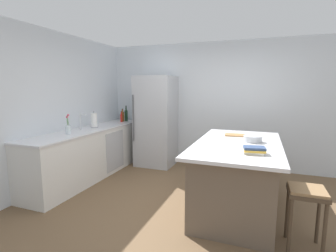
{
  "coord_description": "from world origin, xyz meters",
  "views": [
    {
      "loc": [
        0.87,
        -3.1,
        1.66
      ],
      "look_at": [
        -0.65,
        0.98,
        1.0
      ],
      "focal_mm": 26.94,
      "sensor_mm": 36.0,
      "label": 1
    }
  ],
  "objects_px": {
    "paper_towel_roll": "(94,121)",
    "hot_sauce_bottle": "(121,118)",
    "sink_faucet": "(81,121)",
    "whiskey_bottle": "(123,116)",
    "flower_vase": "(68,128)",
    "cookbook_stack": "(254,150)",
    "wine_bottle": "(126,115)",
    "cutting_board": "(235,135)",
    "kitchen_island": "(237,175)",
    "mixing_bowl": "(253,139)",
    "bar_stool": "(306,200)",
    "refrigerator": "(156,121)",
    "gin_bottle": "(126,115)"
  },
  "relations": [
    {
      "from": "wine_bottle",
      "to": "mixing_bowl",
      "type": "height_order",
      "value": "wine_bottle"
    },
    {
      "from": "kitchen_island",
      "to": "bar_stool",
      "type": "height_order",
      "value": "kitchen_island"
    },
    {
      "from": "flower_vase",
      "to": "whiskey_bottle",
      "type": "distance_m",
      "value": 1.7
    },
    {
      "from": "hot_sauce_bottle",
      "to": "mixing_bowl",
      "type": "height_order",
      "value": "hot_sauce_bottle"
    },
    {
      "from": "flower_vase",
      "to": "whiskey_bottle",
      "type": "xyz_separation_m",
      "value": [
        0.0,
        1.7,
        0.01
      ]
    },
    {
      "from": "cookbook_stack",
      "to": "kitchen_island",
      "type": "bearing_deg",
      "value": 112.57
    },
    {
      "from": "bar_stool",
      "to": "mixing_bowl",
      "type": "height_order",
      "value": "mixing_bowl"
    },
    {
      "from": "kitchen_island",
      "to": "sink_faucet",
      "type": "xyz_separation_m",
      "value": [
        -2.73,
        0.17,
        0.6
      ]
    },
    {
      "from": "refrigerator",
      "to": "cookbook_stack",
      "type": "relative_size",
      "value": 7.44
    },
    {
      "from": "cookbook_stack",
      "to": "wine_bottle",
      "type": "bearing_deg",
      "value": 143.65
    },
    {
      "from": "flower_vase",
      "to": "cutting_board",
      "type": "relative_size",
      "value": 1.04
    },
    {
      "from": "kitchen_island",
      "to": "wine_bottle",
      "type": "bearing_deg",
      "value": 149.35
    },
    {
      "from": "bar_stool",
      "to": "kitchen_island",
      "type": "bearing_deg",
      "value": 137.13
    },
    {
      "from": "sink_faucet",
      "to": "bar_stool",
      "type": "bearing_deg",
      "value": -13.97
    },
    {
      "from": "wine_bottle",
      "to": "hot_sauce_bottle",
      "type": "height_order",
      "value": "wine_bottle"
    },
    {
      "from": "flower_vase",
      "to": "wine_bottle",
      "type": "distance_m",
      "value": 1.79
    },
    {
      "from": "flower_vase",
      "to": "whiskey_bottle",
      "type": "relative_size",
      "value": 1.17
    },
    {
      "from": "flower_vase",
      "to": "cutting_board",
      "type": "distance_m",
      "value": 2.67
    },
    {
      "from": "flower_vase",
      "to": "sink_faucet",
      "type": "bearing_deg",
      "value": 101.28
    },
    {
      "from": "bar_stool",
      "to": "gin_bottle",
      "type": "height_order",
      "value": "gin_bottle"
    },
    {
      "from": "hot_sauce_bottle",
      "to": "mixing_bowl",
      "type": "distance_m",
      "value": 3.06
    },
    {
      "from": "whiskey_bottle",
      "to": "refrigerator",
      "type": "bearing_deg",
      "value": 2.05
    },
    {
      "from": "refrigerator",
      "to": "hot_sauce_bottle",
      "type": "relative_size",
      "value": 7.89
    },
    {
      "from": "paper_towel_roll",
      "to": "hot_sauce_bottle",
      "type": "bearing_deg",
      "value": 85.24
    },
    {
      "from": "gin_bottle",
      "to": "wine_bottle",
      "type": "height_order",
      "value": "wine_bottle"
    },
    {
      "from": "mixing_bowl",
      "to": "flower_vase",
      "type": "bearing_deg",
      "value": -172.5
    },
    {
      "from": "refrigerator",
      "to": "gin_bottle",
      "type": "relative_size",
      "value": 6.75
    },
    {
      "from": "bar_stool",
      "to": "mixing_bowl",
      "type": "xyz_separation_m",
      "value": [
        -0.57,
        0.82,
        0.43
      ]
    },
    {
      "from": "wine_bottle",
      "to": "hot_sauce_bottle",
      "type": "bearing_deg",
      "value": -94.01
    },
    {
      "from": "mixing_bowl",
      "to": "gin_bottle",
      "type": "bearing_deg",
      "value": 151.99
    },
    {
      "from": "refrigerator",
      "to": "mixing_bowl",
      "type": "xyz_separation_m",
      "value": [
        2.02,
        -1.36,
        0.02
      ]
    },
    {
      "from": "sink_faucet",
      "to": "whiskey_bottle",
      "type": "relative_size",
      "value": 1.06
    },
    {
      "from": "gin_bottle",
      "to": "paper_towel_roll",
      "type": "bearing_deg",
      "value": -91.49
    },
    {
      "from": "wine_bottle",
      "to": "cutting_board",
      "type": "distance_m",
      "value": 2.71
    },
    {
      "from": "hot_sauce_bottle",
      "to": "flower_vase",
      "type": "bearing_deg",
      "value": -91.22
    },
    {
      "from": "flower_vase",
      "to": "cookbook_stack",
      "type": "height_order",
      "value": "flower_vase"
    },
    {
      "from": "bar_stool",
      "to": "flower_vase",
      "type": "relative_size",
      "value": 2.0
    },
    {
      "from": "kitchen_island",
      "to": "cookbook_stack",
      "type": "height_order",
      "value": "cookbook_stack"
    },
    {
      "from": "paper_towel_roll",
      "to": "mixing_bowl",
      "type": "xyz_separation_m",
      "value": [
        2.87,
        -0.36,
        -0.08
      ]
    },
    {
      "from": "mixing_bowl",
      "to": "sink_faucet",
      "type": "bearing_deg",
      "value": 179.07
    },
    {
      "from": "hot_sauce_bottle",
      "to": "cookbook_stack",
      "type": "xyz_separation_m",
      "value": [
        2.84,
        -1.89,
        -0.04
      ]
    },
    {
      "from": "flower_vase",
      "to": "cutting_board",
      "type": "height_order",
      "value": "flower_vase"
    },
    {
      "from": "wine_bottle",
      "to": "hot_sauce_bottle",
      "type": "distance_m",
      "value": 0.19
    },
    {
      "from": "kitchen_island",
      "to": "paper_towel_roll",
      "type": "height_order",
      "value": "paper_towel_roll"
    },
    {
      "from": "refrigerator",
      "to": "paper_towel_roll",
      "type": "height_order",
      "value": "refrigerator"
    },
    {
      "from": "flower_vase",
      "to": "bar_stool",
      "type": "bearing_deg",
      "value": -7.49
    },
    {
      "from": "paper_towel_roll",
      "to": "gin_bottle",
      "type": "relative_size",
      "value": 1.11
    },
    {
      "from": "hot_sauce_bottle",
      "to": "cutting_board",
      "type": "distance_m",
      "value": 2.66
    },
    {
      "from": "kitchen_island",
      "to": "hot_sauce_bottle",
      "type": "relative_size",
      "value": 8.38
    },
    {
      "from": "kitchen_island",
      "to": "mixing_bowl",
      "type": "relative_size",
      "value": 8.19
    }
  ]
}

